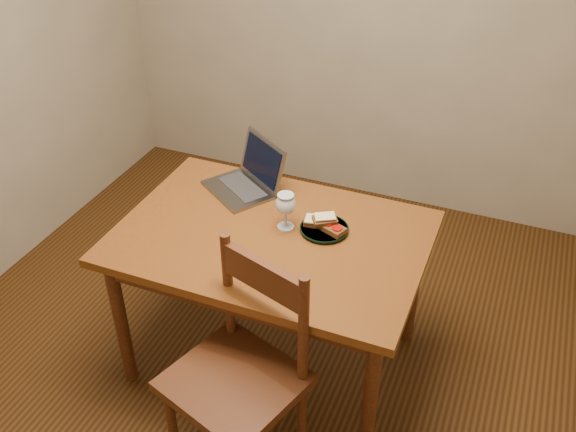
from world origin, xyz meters
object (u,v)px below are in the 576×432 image
at_px(table, 272,250).
at_px(laptop, 249,176).
at_px(plate, 324,229).
at_px(milk_glass, 286,211).
at_px(chair, 239,367).

bearing_deg(table, laptop, 128.43).
distance_m(table, plate, 0.25).
xyz_separation_m(table, plate, (0.20, 0.11, 0.09)).
bearing_deg(milk_glass, plate, 12.71).
bearing_deg(plate, milk_glass, -167.29).
height_order(chair, laptop, laptop).
distance_m(table, laptop, 0.42).
relative_size(table, milk_glass, 7.71).
relative_size(table, chair, 2.27).
bearing_deg(milk_glass, laptop, 140.00).
bearing_deg(milk_glass, table, -117.63).
xyz_separation_m(plate, laptop, (-0.44, 0.20, 0.05)).
bearing_deg(laptop, milk_glass, -6.17).
distance_m(plate, milk_glass, 0.18).
relative_size(plate, laptop, 0.50).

